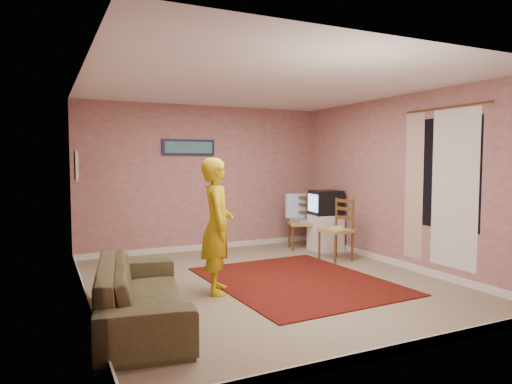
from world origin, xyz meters
name	(u,v)px	position (x,y,z in m)	size (l,w,h in m)	color
ground	(266,283)	(0.00, 0.00, 0.00)	(5.00, 5.00, 0.00)	gray
wall_back	(205,178)	(0.00, 2.50, 1.30)	(4.50, 0.02, 2.60)	tan
wall_front	(404,200)	(0.00, -2.50, 1.30)	(4.50, 0.02, 2.60)	tan
wall_left	(84,190)	(-2.25, 0.00, 1.30)	(0.02, 5.00, 2.60)	tan
wall_right	(399,182)	(2.25, 0.00, 1.30)	(0.02, 5.00, 2.60)	tan
ceiling	(267,85)	(0.00, 0.00, 2.60)	(4.50, 5.00, 0.02)	white
baseboard_back	(205,247)	(0.00, 2.49, 0.05)	(4.50, 0.02, 0.10)	silver
baseboard_front	(399,349)	(0.00, -2.49, 0.05)	(4.50, 0.02, 0.10)	silver
baseboard_left	(88,301)	(-2.24, 0.00, 0.05)	(0.02, 5.00, 0.10)	silver
baseboard_right	(396,263)	(2.24, 0.00, 0.05)	(0.02, 5.00, 0.10)	silver
window	(446,173)	(2.24, -0.90, 1.45)	(0.01, 1.10, 1.50)	black
curtain_sheer	(454,189)	(2.23, -1.05, 1.25)	(0.01, 0.75, 2.10)	white
curtain_floral	(414,186)	(2.21, -0.35, 1.25)	(0.01, 0.35, 2.10)	beige
curtain_rod	(446,108)	(2.20, -0.90, 2.32)	(0.02, 0.02, 1.40)	brown
picture_back	(189,147)	(-0.30, 2.47, 1.85)	(0.95, 0.04, 0.28)	#131734
picture_left	(76,165)	(-2.22, 1.60, 1.55)	(0.04, 0.38, 0.42)	beige
area_rug	(296,281)	(0.40, -0.11, 0.01)	(2.12, 2.65, 0.01)	black
tv_cabinet	(325,232)	(1.95, 1.51, 0.32)	(0.51, 0.46, 0.65)	white
crt_tv	(326,203)	(1.94, 1.51, 0.86)	(0.56, 0.51, 0.44)	black
chair_a	(301,217)	(1.60, 1.79, 0.59)	(0.55, 0.54, 0.53)	tan
dvd_player	(301,220)	(1.60, 1.79, 0.53)	(0.37, 0.26, 0.06)	#B6B6BC
blue_throw	(296,206)	(1.60, 1.98, 0.78)	(0.43, 0.05, 0.45)	#7D92CD
chair_b	(336,223)	(1.64, 0.76, 0.61)	(0.48, 0.50, 0.54)	tan
game_console	(336,228)	(1.64, 0.76, 0.53)	(0.20, 0.15, 0.04)	silver
sofa	(141,292)	(-1.80, -0.81, 0.31)	(2.11, 0.82, 0.62)	brown
person	(217,226)	(-0.74, -0.13, 0.83)	(0.60, 0.40, 1.65)	gold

